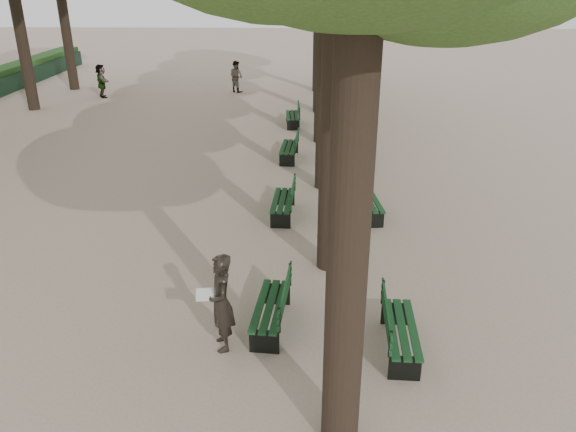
{
  "coord_description": "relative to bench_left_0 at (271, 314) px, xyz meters",
  "views": [
    {
      "loc": [
        0.98,
        -8.05,
        6.04
      ],
      "look_at": [
        0.6,
        3.0,
        1.2
      ],
      "focal_mm": 35.0,
      "sensor_mm": 36.0,
      "label": 1
    }
  ],
  "objects": [
    {
      "name": "bench_right_0",
      "position": [
        2.27,
        -0.62,
        0.0
      ],
      "size": [
        0.65,
        1.82,
        0.92
      ],
      "color": "black",
      "rests_on": "ground"
    },
    {
      "name": "bench_right_2",
      "position": [
        2.27,
        9.95,
        0.0
      ],
      "size": [
        0.65,
        1.82,
        0.92
      ],
      "color": "black",
      "rests_on": "ground"
    },
    {
      "name": "ground",
      "position": [
        -0.37,
        -0.63,
        -0.27
      ],
      "size": [
        120.0,
        120.0,
        0.0
      ],
      "primitive_type": "plane",
      "color": "tan",
      "rests_on": "ground"
    },
    {
      "name": "bench_right_1",
      "position": [
        2.27,
        5.22,
        0.0
      ],
      "size": [
        0.77,
        1.85,
        0.92
      ],
      "color": "black",
      "rests_on": "ground"
    },
    {
      "name": "pedestrian_e",
      "position": [
        -10.02,
        20.24,
        0.57
      ],
      "size": [
        1.06,
        1.52,
        1.68
      ],
      "primitive_type": "imported",
      "rotation": [
        0.0,
        0.0,
        2.09
      ],
      "color": "#262628",
      "rests_on": "ground"
    },
    {
      "name": "pedestrian_a",
      "position": [
        -3.24,
        21.86,
        0.56
      ],
      "size": [
        0.84,
        0.76,
        1.66
      ],
      "primitive_type": "imported",
      "rotation": [
        0.0,
        0.0,
        2.46
      ],
      "color": "#262628",
      "rests_on": "ground"
    },
    {
      "name": "bench_left_3",
      "position": [
        0.0,
        14.74,
        0.0
      ],
      "size": [
        0.67,
        1.83,
        0.92
      ],
      "color": "black",
      "rests_on": "ground"
    },
    {
      "name": "pedestrian_b",
      "position": [
        3.64,
        27.62,
        0.53
      ],
      "size": [
        0.94,
        0.98,
        1.61
      ],
      "primitive_type": "imported",
      "rotation": [
        0.0,
        0.0,
        3.97
      ],
      "color": "#262628",
      "rests_on": "ground"
    },
    {
      "name": "bench_left_1",
      "position": [
        0.0,
        5.12,
        0.0
      ],
      "size": [
        0.64,
        1.82,
        0.92
      ],
      "color": "black",
      "rests_on": "ground"
    },
    {
      "name": "pedestrian_c",
      "position": [
        2.63,
        24.03,
        0.65
      ],
      "size": [
        1.06,
        0.97,
        1.84
      ],
      "primitive_type": "imported",
      "rotation": [
        0.0,
        0.0,
        2.44
      ],
      "color": "#262628",
      "rests_on": "ground"
    },
    {
      "name": "man_with_map",
      "position": [
        -0.79,
        -0.63,
        0.62
      ],
      "size": [
        0.7,
        0.78,
        1.79
      ],
      "color": "black",
      "rests_on": "ground"
    },
    {
      "name": "bench_left_0",
      "position": [
        0.0,
        0.0,
        0.0
      ],
      "size": [
        0.72,
        1.84,
        0.92
      ],
      "color": "black",
      "rests_on": "ground"
    },
    {
      "name": "bench_left_2",
      "position": [
        0.0,
        10.07,
        0.0
      ],
      "size": [
        0.67,
        1.83,
        0.92
      ],
      "color": "black",
      "rests_on": "ground"
    },
    {
      "name": "bench_right_3",
      "position": [
        2.27,
        14.55,
        0.0
      ],
      "size": [
        0.74,
        1.85,
        0.92
      ],
      "color": "black",
      "rests_on": "ground"
    }
  ]
}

